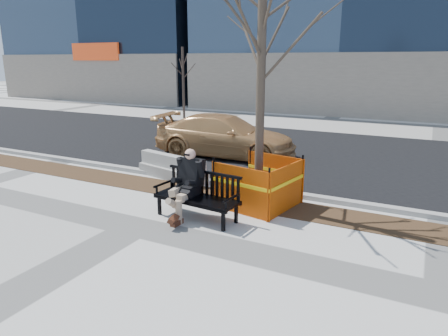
# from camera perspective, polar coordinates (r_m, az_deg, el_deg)

# --- Properties ---
(ground) EXTENTS (120.00, 120.00, 0.00)m
(ground) POSITION_cam_1_polar(r_m,az_deg,el_deg) (9.23, -12.27, -8.08)
(ground) COLOR beige
(ground) RESTS_ON ground
(mulch_strip) EXTENTS (40.00, 1.20, 0.02)m
(mulch_strip) POSITION_cam_1_polar(r_m,az_deg,el_deg) (11.21, -3.90, -3.53)
(mulch_strip) COLOR #47301C
(mulch_strip) RESTS_ON ground
(asphalt_street) EXTENTS (60.00, 10.40, 0.01)m
(asphalt_street) POSITION_cam_1_polar(r_m,az_deg,el_deg) (16.64, 7.11, 2.57)
(asphalt_street) COLOR black
(asphalt_street) RESTS_ON ground
(curb) EXTENTS (60.00, 0.25, 0.12)m
(curb) POSITION_cam_1_polar(r_m,az_deg,el_deg) (11.98, -1.57, -1.99)
(curb) COLOR #9E9B93
(curb) RESTS_ON ground
(bench) EXTENTS (2.12, 0.93, 1.10)m
(bench) POSITION_cam_1_polar(r_m,az_deg,el_deg) (9.47, -3.84, -7.12)
(bench) COLOR black
(bench) RESTS_ON ground
(seated_man) EXTENTS (0.79, 1.21, 1.61)m
(seated_man) POSITION_cam_1_polar(r_m,az_deg,el_deg) (9.67, -5.02, -6.66)
(seated_man) COLOR black
(seated_man) RESTS_ON ground
(tree_fence) EXTENTS (2.97, 2.97, 6.34)m
(tree_fence) POSITION_cam_1_polar(r_m,az_deg,el_deg) (10.35, 4.81, -5.18)
(tree_fence) COLOR #EA5404
(tree_fence) RESTS_ON ground
(sedan) EXTENTS (5.57, 2.73, 1.56)m
(sedan) POSITION_cam_1_polar(r_m,az_deg,el_deg) (15.50, 0.14, 1.74)
(sedan) COLOR tan
(sedan) RESTS_ON ground
(jersey_barrier_left) EXTENTS (2.65, 1.09, 0.75)m
(jersey_barrier_left) POSITION_cam_1_polar(r_m,az_deg,el_deg) (12.61, -7.23, -1.51)
(jersey_barrier_left) COLOR #A09E96
(jersey_barrier_left) RESTS_ON ground
(far_tree_left) EXTENTS (1.96, 1.96, 4.66)m
(far_tree_left) POSITION_cam_1_polar(r_m,az_deg,el_deg) (25.88, -5.64, 7.06)
(far_tree_left) COLOR #46362D
(far_tree_left) RESTS_ON ground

